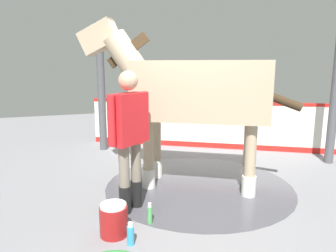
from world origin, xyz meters
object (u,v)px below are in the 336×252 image
bottle_shampoo (131,235)px  bottle_spray (150,214)px  wash_bucket (114,220)px  handler (129,131)px  horse (192,93)px

bottle_shampoo → bottle_spray: bottle_spray is taller
wash_bucket → bottle_shampoo: (-0.25, -0.13, -0.06)m
bottle_shampoo → bottle_spray: size_ratio=0.98×
handler → bottle_shampoo: bearing=-50.3°
horse → wash_bucket: bearing=68.8°
wash_bucket → bottle_spray: wash_bucket is taller
horse → bottle_shampoo: 2.24m
bottle_spray → horse: bearing=-44.8°
handler → wash_bucket: bearing=-67.2°
horse → bottle_shampoo: bearing=77.6°
handler → horse: bearing=78.2°
wash_bucket → bottle_spray: 0.46m
horse → bottle_shampoo: horse is taller
horse → wash_bucket: size_ratio=8.06×
bottle_shampoo → wash_bucket: bearing=27.7°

